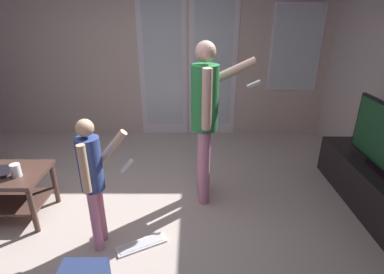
{
  "coord_description": "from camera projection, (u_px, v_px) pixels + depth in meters",
  "views": [
    {
      "loc": [
        0.67,
        -2.25,
        1.92
      ],
      "look_at": [
        0.66,
        0.3,
        0.83
      ],
      "focal_mm": 28.09,
      "sensor_mm": 36.0,
      "label": 1
    }
  ],
  "objects": [
    {
      "name": "ground_plane",
      "position": [
        122.0,
        231.0,
        2.83
      ],
      "size": [
        5.67,
        5.01,
        0.02
      ],
      "primitive_type": "cube",
      "color": "#C0B0A6"
    },
    {
      "name": "wall_back_with_doors",
      "position": [
        156.0,
        50.0,
        4.57
      ],
      "size": [
        5.67,
        0.09,
        2.77
      ],
      "color": "beige",
      "rests_on": "ground_plane"
    },
    {
      "name": "person_child",
      "position": [
        93.0,
        175.0,
        2.4
      ],
      "size": [
        0.41,
        0.32,
        1.17
      ],
      "color": "pink",
      "rests_on": "ground_plane"
    },
    {
      "name": "coffee_table",
      "position": [
        0.0,
        185.0,
        2.9
      ],
      "size": [
        0.9,
        0.54,
        0.5
      ],
      "color": "#4E342C",
      "rests_on": "ground_plane"
    },
    {
      "name": "person_adult",
      "position": [
        207.0,
        111.0,
        2.93
      ],
      "size": [
        0.71,
        0.48,
        1.66
      ],
      "color": "pink",
      "rests_on": "ground_plane"
    },
    {
      "name": "loose_keyboard",
      "position": [
        142.0,
        244.0,
        2.64
      ],
      "size": [
        0.45,
        0.32,
        0.02
      ],
      "color": "white",
      "rests_on": "ground_plane"
    },
    {
      "name": "tv_stand",
      "position": [
        375.0,
        191.0,
        3.04
      ],
      "size": [
        0.41,
        1.79,
        0.44
      ],
      "color": "black",
      "rests_on": "ground_plane"
    },
    {
      "name": "cup_near_edge",
      "position": [
        16.0,
        170.0,
        2.76
      ],
      "size": [
        0.09,
        0.09,
        0.12
      ],
      "primitive_type": "cylinder",
      "color": "white",
      "rests_on": "coffee_table"
    }
  ]
}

